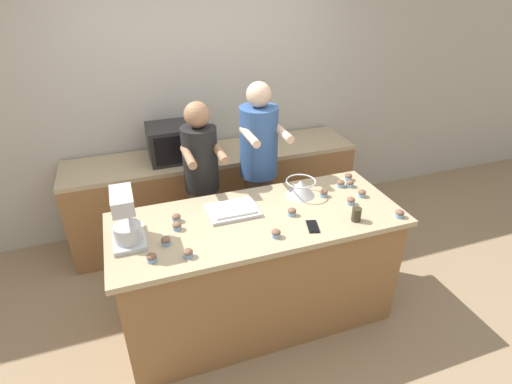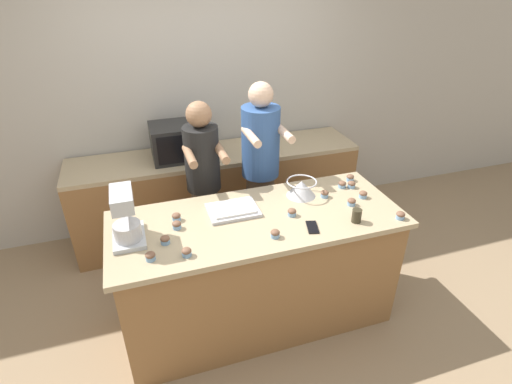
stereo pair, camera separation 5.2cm
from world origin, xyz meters
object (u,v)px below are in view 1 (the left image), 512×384
cupcake_10 (400,214)px  cupcake_13 (166,241)px  cupcake_7 (351,201)px  person_left (203,188)px  mixing_bowl (301,187)px  baking_tray (233,210)px  person_right (259,174)px  cupcake_9 (348,177)px  drinking_glass (356,215)px  cupcake_5 (350,183)px  cupcake_1 (276,233)px  cupcake_4 (341,184)px  cupcake_0 (176,218)px  cupcake_12 (188,253)px  microwave_oven (177,142)px  cupcake_8 (152,258)px  cupcake_11 (292,212)px  cupcake_3 (362,193)px  cupcake_6 (177,226)px  cupcake_2 (324,193)px  stand_mixer (126,220)px  cell_phone (313,226)px

cupcake_10 → cupcake_13: (-1.58, 0.22, 0.00)m
cupcake_7 → cupcake_10: size_ratio=1.00×
person_left → mixing_bowl: bearing=-38.7°
baking_tray → cupcake_13: (-0.50, -0.23, 0.01)m
person_right → mixing_bowl: person_right is taller
cupcake_9 → baking_tray: bearing=-171.2°
drinking_glass → cupcake_9: size_ratio=1.57×
cupcake_5 → mixing_bowl: bearing=178.9°
cupcake_7 → cupcake_9: same height
person_right → cupcake_1: bearing=-103.2°
cupcake_4 → cupcake_7: 0.27m
cupcake_0 → cupcake_12: same height
person_left → cupcake_12: (-0.30, -0.98, 0.12)m
microwave_oven → cupcake_8: size_ratio=8.54×
person_left → cupcake_5: bearing=-26.1°
cupcake_11 → mixing_bowl: bearing=53.9°
cupcake_4 → cupcake_8: (-1.52, -0.45, 0.00)m
cupcake_7 → cupcake_9: (0.18, 0.34, 0.00)m
mixing_bowl → person_right: bearing=106.1°
cupcake_9 → cupcake_12: bearing=-158.7°
cupcake_10 → cupcake_13: bearing=172.2°
person_left → cupcake_3: 1.29m
microwave_oven → cupcake_8: 1.59m
person_left → cupcake_8: person_left is taller
cupcake_5 → baking_tray: bearing=-176.8°
cupcake_1 → cupcake_13: bearing=167.4°
cupcake_1 → cupcake_13: size_ratio=1.00×
cupcake_3 → cupcake_6: (-1.40, 0.03, 0.00)m
cupcake_10 → cupcake_11: (-0.70, 0.27, 0.00)m
cupcake_1 → cupcake_6: bearing=153.3°
cupcake_0 → microwave_oven: bearing=79.9°
cupcake_2 → microwave_oven: bearing=127.7°
cupcake_5 → drinking_glass: bearing=-116.1°
stand_mixer → cupcake_1: 0.94m
cell_phone → cupcake_8: bearing=-179.6°
cupcake_9 → cupcake_11: same height
cupcake_9 → drinking_glass: bearing=-115.9°
baking_tray → cupcake_1: (0.18, -0.38, 0.01)m
cupcake_0 → cupcake_9: 1.44m
cupcake_2 → cupcake_9: (0.32, 0.17, 0.00)m
stand_mixer → cell_phone: (1.17, -0.25, -0.15)m
cupcake_7 → person_right: bearing=120.1°
drinking_glass → stand_mixer: bearing=169.7°
person_right → cupcake_9: (0.63, -0.42, 0.07)m
cupcake_5 → cupcake_8: size_ratio=1.00×
cupcake_4 → cupcake_12: 1.39m
cupcake_7 → cupcake_0: bearing=171.1°
cupcake_7 → cupcake_12: size_ratio=1.00×
cupcake_7 → cupcake_10: (0.23, -0.26, 0.00)m
microwave_oven → cupcake_13: bearing=-102.5°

